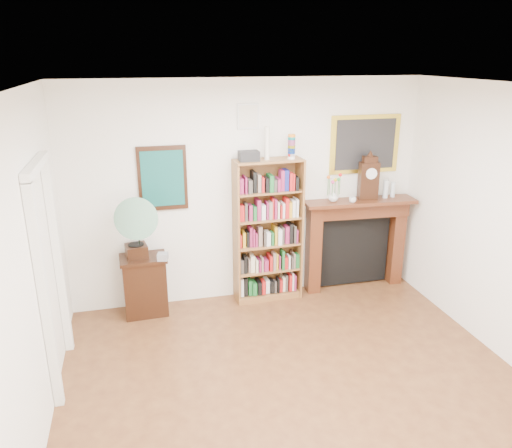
{
  "coord_description": "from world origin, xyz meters",
  "views": [
    {
      "loc": [
        -1.38,
        -3.41,
        3.05
      ],
      "look_at": [
        -0.12,
        1.6,
        1.29
      ],
      "focal_mm": 35.0,
      "sensor_mm": 36.0,
      "label": 1
    }
  ],
  "objects_px": {
    "flower_vase": "(333,196)",
    "fireplace": "(355,235)",
    "cd_stack": "(163,257)",
    "mantel_clock": "(369,179)",
    "bookshelf": "(268,223)",
    "teacup": "(353,200)",
    "bottle_left": "(386,189)",
    "side_cabinet": "(145,285)",
    "gramophone": "(134,225)",
    "bottle_right": "(393,189)"
  },
  "relations": [
    {
      "from": "flower_vase",
      "to": "fireplace",
      "type": "bearing_deg",
      "value": 6.32
    },
    {
      "from": "cd_stack",
      "to": "mantel_clock",
      "type": "distance_m",
      "value": 2.8
    },
    {
      "from": "bookshelf",
      "to": "teacup",
      "type": "distance_m",
      "value": 1.13
    },
    {
      "from": "bookshelf",
      "to": "bottle_left",
      "type": "bearing_deg",
      "value": -1.86
    },
    {
      "from": "cd_stack",
      "to": "flower_vase",
      "type": "height_order",
      "value": "flower_vase"
    },
    {
      "from": "side_cabinet",
      "to": "fireplace",
      "type": "xyz_separation_m",
      "value": [
        2.81,
        0.11,
        0.37
      ]
    },
    {
      "from": "flower_vase",
      "to": "teacup",
      "type": "height_order",
      "value": "flower_vase"
    },
    {
      "from": "fireplace",
      "to": "bottle_left",
      "type": "xyz_separation_m",
      "value": [
        0.37,
        -0.04,
        0.63
      ]
    },
    {
      "from": "bookshelf",
      "to": "mantel_clock",
      "type": "distance_m",
      "value": 1.44
    },
    {
      "from": "bookshelf",
      "to": "fireplace",
      "type": "height_order",
      "value": "bookshelf"
    },
    {
      "from": "mantel_clock",
      "to": "bookshelf",
      "type": "bearing_deg",
      "value": -172.03
    },
    {
      "from": "bookshelf",
      "to": "flower_vase",
      "type": "height_order",
      "value": "bookshelf"
    },
    {
      "from": "flower_vase",
      "to": "mantel_clock",
      "type": "bearing_deg",
      "value": -1.05
    },
    {
      "from": "bookshelf",
      "to": "gramophone",
      "type": "bearing_deg",
      "value": -177.25
    },
    {
      "from": "mantel_clock",
      "to": "bottle_left",
      "type": "distance_m",
      "value": 0.3
    },
    {
      "from": "fireplace",
      "to": "bottle_left",
      "type": "bearing_deg",
      "value": -3.45
    },
    {
      "from": "flower_vase",
      "to": "teacup",
      "type": "xyz_separation_m",
      "value": [
        0.22,
        -0.11,
        -0.03
      ]
    },
    {
      "from": "bottle_left",
      "to": "bottle_right",
      "type": "bearing_deg",
      "value": 7.54
    },
    {
      "from": "flower_vase",
      "to": "bottle_right",
      "type": "relative_size",
      "value": 0.67
    },
    {
      "from": "gramophone",
      "to": "bookshelf",
      "type": "bearing_deg",
      "value": -3.3
    },
    {
      "from": "fireplace",
      "to": "bookshelf",
      "type": "bearing_deg",
      "value": -174.05
    },
    {
      "from": "cd_stack",
      "to": "teacup",
      "type": "relative_size",
      "value": 1.34
    },
    {
      "from": "cd_stack",
      "to": "flower_vase",
      "type": "xyz_separation_m",
      "value": [
        2.22,
        0.22,
        0.53
      ]
    },
    {
      "from": "side_cabinet",
      "to": "bottle_right",
      "type": "bearing_deg",
      "value": -0.66
    },
    {
      "from": "gramophone",
      "to": "flower_vase",
      "type": "height_order",
      "value": "gramophone"
    },
    {
      "from": "cd_stack",
      "to": "bottle_left",
      "type": "distance_m",
      "value": 3.02
    },
    {
      "from": "flower_vase",
      "to": "side_cabinet",
      "type": "bearing_deg",
      "value": -178.34
    },
    {
      "from": "cd_stack",
      "to": "teacup",
      "type": "xyz_separation_m",
      "value": [
        2.44,
        0.11,
        0.5
      ]
    },
    {
      "from": "gramophone",
      "to": "flower_vase",
      "type": "xyz_separation_m",
      "value": [
        2.51,
        0.18,
        0.12
      ]
    },
    {
      "from": "teacup",
      "to": "bottle_left",
      "type": "relative_size",
      "value": 0.37
    },
    {
      "from": "flower_vase",
      "to": "cd_stack",
      "type": "bearing_deg",
      "value": -174.44
    },
    {
      "from": "fireplace",
      "to": "teacup",
      "type": "xyz_separation_m",
      "value": [
        -0.15,
        -0.15,
        0.54
      ]
    },
    {
      "from": "bookshelf",
      "to": "flower_vase",
      "type": "relative_size",
      "value": 15.88
    },
    {
      "from": "side_cabinet",
      "to": "bottle_left",
      "type": "height_order",
      "value": "bottle_left"
    },
    {
      "from": "teacup",
      "to": "bottle_right",
      "type": "height_order",
      "value": "bottle_right"
    },
    {
      "from": "gramophone",
      "to": "teacup",
      "type": "bearing_deg",
      "value": -7.25
    },
    {
      "from": "cd_stack",
      "to": "teacup",
      "type": "bearing_deg",
      "value": 2.51
    },
    {
      "from": "bottle_right",
      "to": "side_cabinet",
      "type": "bearing_deg",
      "value": -178.52
    },
    {
      "from": "gramophone",
      "to": "teacup",
      "type": "relative_size",
      "value": 8.94
    },
    {
      "from": "side_cabinet",
      "to": "gramophone",
      "type": "relative_size",
      "value": 0.94
    },
    {
      "from": "gramophone",
      "to": "bottle_left",
      "type": "height_order",
      "value": "gramophone"
    },
    {
      "from": "fireplace",
      "to": "teacup",
      "type": "distance_m",
      "value": 0.58
    },
    {
      "from": "bookshelf",
      "to": "fireplace",
      "type": "xyz_separation_m",
      "value": [
        1.24,
        0.06,
        -0.29
      ]
    },
    {
      "from": "side_cabinet",
      "to": "teacup",
      "type": "xyz_separation_m",
      "value": [
        2.67,
        -0.04,
        0.91
      ]
    },
    {
      "from": "side_cabinet",
      "to": "cd_stack",
      "type": "distance_m",
      "value": 0.5
    },
    {
      "from": "bookshelf",
      "to": "side_cabinet",
      "type": "height_order",
      "value": "bookshelf"
    },
    {
      "from": "fireplace",
      "to": "gramophone",
      "type": "height_order",
      "value": "gramophone"
    },
    {
      "from": "bookshelf",
      "to": "cd_stack",
      "type": "distance_m",
      "value": 1.38
    },
    {
      "from": "bottle_left",
      "to": "bookshelf",
      "type": "bearing_deg",
      "value": -179.21
    },
    {
      "from": "cd_stack",
      "to": "mantel_clock",
      "type": "relative_size",
      "value": 0.21
    }
  ]
}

